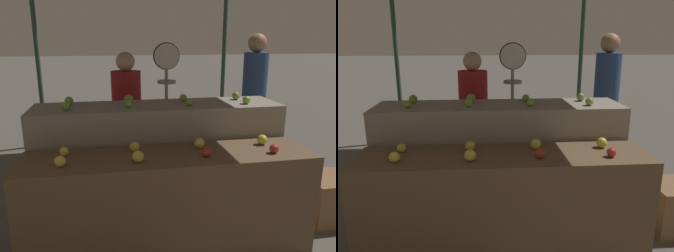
{
  "view_description": "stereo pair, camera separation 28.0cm",
  "coord_description": "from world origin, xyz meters",
  "views": [
    {
      "loc": [
        -0.45,
        -2.36,
        1.72
      ],
      "look_at": [
        0.04,
        0.3,
        0.98
      ],
      "focal_mm": 35.0,
      "sensor_mm": 36.0,
      "label": 1
    },
    {
      "loc": [
        -0.17,
        -2.4,
        1.72
      ],
      "look_at": [
        0.04,
        0.3,
        0.98
      ],
      "focal_mm": 35.0,
      "sensor_mm": 36.0,
      "label": 2
    }
  ],
  "objects": [
    {
      "name": "ground_plane",
      "position": [
        0.0,
        0.0,
        0.0
      ],
      "size": [
        60.0,
        60.0,
        0.0
      ],
      "primitive_type": "plane",
      "color": "#59544F"
    },
    {
      "name": "display_counter_front",
      "position": [
        0.0,
        0.0,
        0.42
      ],
      "size": [
        2.29,
        0.55,
        0.83
      ],
      "primitive_type": "cube",
      "color": "brown",
      "rests_on": "ground_plane"
    },
    {
      "name": "display_counter_back",
      "position": [
        0.0,
        0.6,
        0.56
      ],
      "size": [
        2.29,
        0.55,
        1.11
      ],
      "primitive_type": "cube",
      "color": "gray",
      "rests_on": "ground_plane"
    },
    {
      "name": "apple_front_0",
      "position": [
        -0.81,
        -0.1,
        0.87
      ],
      "size": [
        0.08,
        0.08,
        0.08
      ],
      "primitive_type": "sphere",
      "color": "yellow",
      "rests_on": "display_counter_front"
    },
    {
      "name": "apple_front_1",
      "position": [
        -0.26,
        -0.12,
        0.88
      ],
      "size": [
        0.09,
        0.09,
        0.09
      ],
      "primitive_type": "sphere",
      "color": "gold",
      "rests_on": "display_counter_front"
    },
    {
      "name": "apple_front_2",
      "position": [
        0.26,
        -0.1,
        0.87
      ],
      "size": [
        0.08,
        0.08,
        0.08
      ],
      "primitive_type": "sphere",
      "color": "#B72D23",
      "rests_on": "display_counter_front"
    },
    {
      "name": "apple_front_3",
      "position": [
        0.81,
        -0.11,
        0.87
      ],
      "size": [
        0.07,
        0.07,
        0.07
      ],
      "primitive_type": "sphere",
      "color": "#B72D23",
      "rests_on": "display_counter_front"
    },
    {
      "name": "apple_front_4",
      "position": [
        -0.81,
        0.12,
        0.87
      ],
      "size": [
        0.07,
        0.07,
        0.07
      ],
      "primitive_type": "sphere",
      "color": "gold",
      "rests_on": "display_counter_front"
    },
    {
      "name": "apple_front_5",
      "position": [
        -0.27,
        0.12,
        0.87
      ],
      "size": [
        0.08,
        0.08,
        0.08
      ],
      "primitive_type": "sphere",
      "color": "gold",
      "rests_on": "display_counter_front"
    },
    {
      "name": "apple_front_6",
      "position": [
        0.27,
        0.11,
        0.87
      ],
      "size": [
        0.09,
        0.09,
        0.09
      ],
      "primitive_type": "sphere",
      "color": "yellow",
      "rests_on": "display_counter_front"
    },
    {
      "name": "apple_front_7",
      "position": [
        0.82,
        0.11,
        0.88
      ],
      "size": [
        0.09,
        0.09,
        0.09
      ],
      "primitive_type": "sphere",
      "color": "gold",
      "rests_on": "display_counter_front"
    },
    {
      "name": "apple_back_0",
      "position": [
        -0.82,
        0.49,
        1.15
      ],
      "size": [
        0.07,
        0.07,
        0.07
      ],
      "primitive_type": "sphere",
      "color": "#7AA338",
      "rests_on": "display_counter_back"
    },
    {
      "name": "apple_back_1",
      "position": [
        -0.28,
        0.5,
        1.15
      ],
      "size": [
        0.07,
        0.07,
        0.07
      ],
      "primitive_type": "sphere",
      "color": "#84AD3D",
      "rests_on": "display_counter_back"
    },
    {
      "name": "apple_back_2",
      "position": [
        0.28,
        0.5,
        1.15
      ],
      "size": [
        0.07,
        0.07,
        0.07
      ],
      "primitive_type": "sphere",
      "color": "#84AD3D",
      "rests_on": "display_counter_back"
    },
    {
      "name": "apple_back_3",
      "position": [
        0.82,
        0.48,
        1.15
      ],
      "size": [
        0.08,
        0.08,
        0.08
      ],
      "primitive_type": "sphere",
      "color": "#84AD3D",
      "rests_on": "display_counter_back"
    },
    {
      "name": "apple_back_4",
      "position": [
        -0.81,
        0.72,
        1.15
      ],
      "size": [
        0.08,
        0.08,
        0.08
      ],
      "primitive_type": "sphere",
      "color": "#84AD3D",
      "rests_on": "display_counter_back"
    },
    {
      "name": "apple_back_5",
      "position": [
        -0.27,
        0.71,
        1.15
      ],
      "size": [
        0.08,
        0.08,
        0.08
      ],
      "primitive_type": "sphere",
      "color": "#7AA338",
      "rests_on": "display_counter_back"
    },
    {
      "name": "apple_back_6",
      "position": [
        0.26,
        0.71,
        1.15
      ],
      "size": [
        0.07,
        0.07,
        0.07
      ],
      "primitive_type": "sphere",
      "color": "#7AA338",
      "rests_on": "display_counter_back"
    },
    {
      "name": "apple_back_7",
      "position": [
        0.81,
        0.71,
        1.15
      ],
      "size": [
        0.08,
        0.08,
        0.08
      ],
      "primitive_type": "sphere",
      "color": "#7AA338",
      "rests_on": "display_counter_back"
    },
    {
      "name": "produce_scale",
      "position": [
        0.18,
        1.14,
        1.22
      ],
      "size": [
        0.29,
        0.2,
        1.67
      ],
      "color": "#99999E",
      "rests_on": "ground_plane"
    },
    {
      "name": "person_vendor_at_scale",
      "position": [
        -0.26,
        1.24,
        0.91
      ],
      "size": [
        0.43,
        0.43,
        1.57
      ],
      "rotation": [
        0.0,
        0.0,
        3.57
      ],
      "color": "#2D2D38",
      "rests_on": "ground_plane"
    },
    {
      "name": "person_customer_left",
      "position": [
        1.39,
        1.55,
        1.04
      ],
      "size": [
        0.42,
        0.42,
        1.77
      ],
      "rotation": [
        0.0,
        0.0,
        3.62
      ],
      "color": "#2D2D38",
      "rests_on": "ground_plane"
    },
    {
      "name": "wooden_crate_side",
      "position": [
        1.57,
        0.17,
        0.22
      ],
      "size": [
        0.44,
        0.44,
        0.44
      ],
      "primitive_type": "cube",
      "color": "olive",
      "rests_on": "ground_plane"
    }
  ]
}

